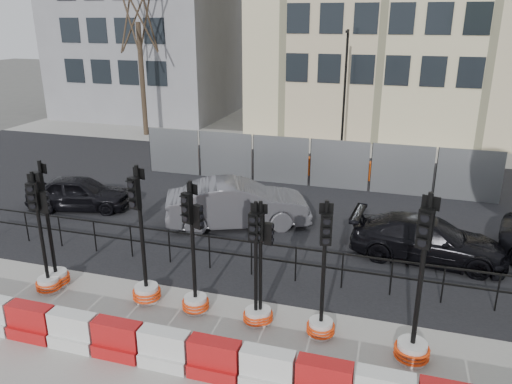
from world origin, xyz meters
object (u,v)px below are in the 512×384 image
(traffic_signal_a, at_px, (54,262))
(traffic_signal_h, at_px, (414,330))
(car_c, at_px, (428,239))
(car_a, at_px, (80,193))
(traffic_signal_d, at_px, (195,283))

(traffic_signal_a, relative_size, traffic_signal_h, 0.93)
(car_c, bearing_deg, car_a, 91.78)
(traffic_signal_a, bearing_deg, car_a, 137.55)
(traffic_signal_d, distance_m, car_a, 8.26)
(traffic_signal_a, xyz_separation_m, car_c, (9.12, 4.34, -0.07))
(traffic_signal_a, bearing_deg, traffic_signal_h, 15.61)
(car_a, bearing_deg, traffic_signal_h, -128.14)
(traffic_signal_a, relative_size, traffic_signal_d, 1.04)
(traffic_signal_a, distance_m, traffic_signal_h, 8.78)
(traffic_signal_d, distance_m, traffic_signal_h, 4.88)
(traffic_signal_d, xyz_separation_m, car_c, (5.21, 4.40, -0.15))
(traffic_signal_d, height_order, car_a, traffic_signal_d)
(car_c, bearing_deg, traffic_signal_a, 119.85)
(traffic_signal_h, xyz_separation_m, car_a, (-11.48, 5.33, -0.13))
(traffic_signal_a, height_order, car_a, traffic_signal_a)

